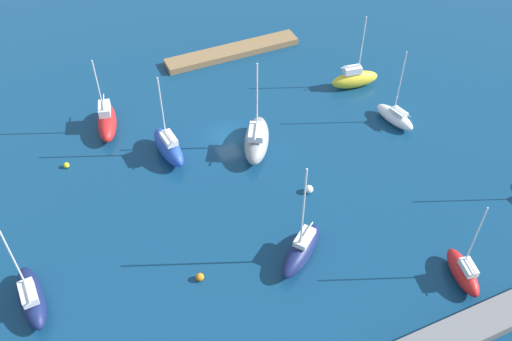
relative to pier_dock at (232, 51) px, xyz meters
name	(u,v)px	position (x,y,z in m)	size (l,w,h in m)	color
water	(228,136)	(6.99, 15.53, -0.42)	(160.00, 160.00, 0.00)	navy
pier_dock	(232,51)	(0.00, 0.00, 0.00)	(18.67, 2.88, 0.84)	olive
sailboat_red_lone_north	(107,121)	(19.25, 8.88, 0.85)	(3.60, 6.94, 9.72)	red
sailboat_blue_east_end	(169,147)	(14.15, 16.12, 0.99)	(2.70, 6.63, 10.29)	#2347B2
sailboat_navy_center_basin	(301,250)	(7.31, 34.41, 0.76)	(6.64, 5.68, 11.86)	#141E4C
sailboat_white_near_pier	(395,117)	(-11.79, 21.35, 0.49)	(2.88, 5.71, 9.56)	white
sailboat_yellow_outer_mooring	(355,79)	(-11.19, 13.22, 0.81)	(6.32, 2.68, 9.79)	yellow
sailboat_gray_far_north	(257,140)	(4.90, 19.01, 1.02)	(5.97, 7.89, 11.08)	gray
sailboat_red_west_end	(463,272)	(-4.75, 42.37, 0.64)	(2.72, 5.44, 9.26)	red
sailboat_navy_along_channel	(31,297)	(30.69, 29.48, 0.78)	(2.46, 6.94, 12.57)	#141E4C
mooring_buoy_white	(309,189)	(2.68, 27.26, 0.02)	(0.88, 0.88, 0.88)	white
mooring_buoy_yellow	(66,165)	(24.88, 13.28, -0.11)	(0.63, 0.63, 0.63)	yellow
mooring_buoy_orange	(200,277)	(16.69, 32.88, -0.05)	(0.74, 0.74, 0.74)	orange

